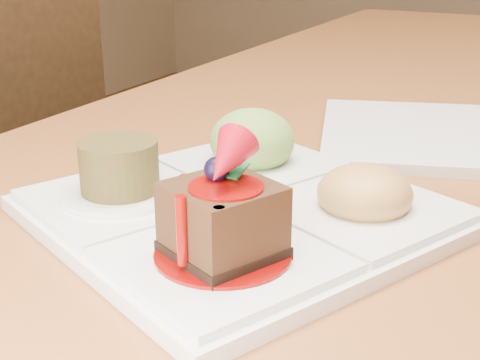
% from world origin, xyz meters
% --- Properties ---
extents(chair_left, '(0.55, 0.55, 1.03)m').
position_xyz_m(chair_left, '(-0.65, -0.33, 0.58)').
color(chair_left, black).
rests_on(chair_left, ground).
extents(sampler_plate, '(0.37, 0.37, 0.11)m').
position_xyz_m(sampler_plate, '(-0.15, -0.58, 0.77)').
color(sampler_plate, silver).
rests_on(sampler_plate, dining_table).
extents(second_plate, '(0.31, 0.31, 0.01)m').
position_xyz_m(second_plate, '(-0.05, -0.30, 0.76)').
color(second_plate, silver).
rests_on(second_plate, dining_table).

